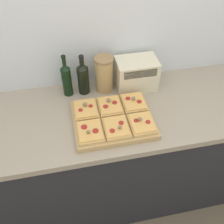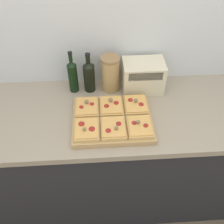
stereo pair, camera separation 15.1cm
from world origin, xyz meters
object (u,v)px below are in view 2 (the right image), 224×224
(olive_oil_bottle, at_px, (73,76))
(wine_bottle, at_px, (89,76))
(toaster_oven, at_px, (143,76))
(cutting_board, at_px, (112,120))
(grain_jar_tall, at_px, (110,74))

(olive_oil_bottle, distance_m, wine_bottle, 0.10)
(wine_bottle, relative_size, toaster_oven, 0.95)
(wine_bottle, bearing_deg, toaster_oven, -1.58)
(cutting_board, xyz_separation_m, olive_oil_bottle, (-0.23, 0.31, 0.10))
(cutting_board, bearing_deg, wine_bottle, 112.58)
(toaster_oven, bearing_deg, olive_oil_bottle, 178.78)
(grain_jar_tall, bearing_deg, wine_bottle, -180.00)
(wine_bottle, height_order, grain_jar_tall, wine_bottle)
(olive_oil_bottle, bearing_deg, grain_jar_tall, 0.00)
(wine_bottle, bearing_deg, olive_oil_bottle, 180.00)
(cutting_board, xyz_separation_m, grain_jar_tall, (0.01, 0.31, 0.10))
(wine_bottle, bearing_deg, grain_jar_tall, 0.00)
(grain_jar_tall, bearing_deg, olive_oil_bottle, 180.00)
(olive_oil_bottle, height_order, toaster_oven, olive_oil_bottle)
(olive_oil_bottle, relative_size, toaster_oven, 1.01)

